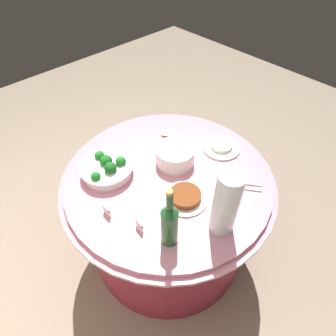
{
  "coord_description": "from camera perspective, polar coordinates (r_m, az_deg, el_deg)",
  "views": [
    {
      "loc": [
        -0.74,
        0.71,
        1.85
      ],
      "look_at": [
        0.0,
        0.0,
        0.79
      ],
      "focal_mm": 30.24,
      "sensor_mm": 36.0,
      "label": 1
    }
  ],
  "objects": [
    {
      "name": "label_placard_rear",
      "position": [
        1.68,
        -0.44,
        6.0
      ],
      "size": [
        0.05,
        0.03,
        0.05
      ],
      "color": "white",
      "rests_on": "buffet_table"
    },
    {
      "name": "plate_stack",
      "position": [
        1.54,
        1.45,
        2.54
      ],
      "size": [
        0.21,
        0.21,
        0.1
      ],
      "color": "white",
      "rests_on": "buffet_table"
    },
    {
      "name": "wine_bottle",
      "position": [
        1.17,
        0.3,
        -11.1
      ],
      "size": [
        0.07,
        0.07,
        0.34
      ],
      "color": "#1F5027",
      "rests_on": "buffet_table"
    },
    {
      "name": "label_placard_front",
      "position": [
        1.29,
        -5.79,
        -11.41
      ],
      "size": [
        0.05,
        0.01,
        0.05
      ],
      "color": "white",
      "rests_on": "buffet_table"
    },
    {
      "name": "serving_tongs",
      "position": [
        1.5,
        15.08,
        -3.59
      ],
      "size": [
        0.15,
        0.13,
        0.01
      ],
      "color": "silver",
      "rests_on": "buffet_table"
    },
    {
      "name": "food_plate_rice",
      "position": [
        1.68,
        10.64,
        4.25
      ],
      "size": [
        0.22,
        0.22,
        0.03
      ],
      "color": "white",
      "rests_on": "buffet_table"
    },
    {
      "name": "food_plate_stir_fry",
      "position": [
        1.39,
        3.46,
        -5.84
      ],
      "size": [
        0.22,
        0.22,
        0.04
      ],
      "color": "white",
      "rests_on": "buffet_table"
    },
    {
      "name": "decorative_fruit_vase",
      "position": [
        1.21,
        11.51,
        -7.29
      ],
      "size": [
        0.11,
        0.11,
        0.34
      ],
      "color": "silver",
      "rests_on": "buffet_table"
    },
    {
      "name": "label_placard_mid",
      "position": [
        1.36,
        -12.28,
        -8.34
      ],
      "size": [
        0.05,
        0.01,
        0.05
      ],
      "color": "white",
      "rests_on": "buffet_table"
    },
    {
      "name": "buffet_table",
      "position": [
        1.8,
        0.0,
        -9.2
      ],
      "size": [
        1.16,
        1.16,
        0.74
      ],
      "color": "maroon",
      "rests_on": "ground_plane"
    },
    {
      "name": "broccoli_bowl",
      "position": [
        1.52,
        -12.15,
        -0.02
      ],
      "size": [
        0.28,
        0.28,
        0.11
      ],
      "color": "white",
      "rests_on": "buffet_table"
    },
    {
      "name": "ground_plane",
      "position": [
        2.12,
        0.0,
        -14.99
      ],
      "size": [
        6.0,
        6.0,
        0.0
      ],
      "primitive_type": "plane",
      "color": "gray"
    }
  ]
}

